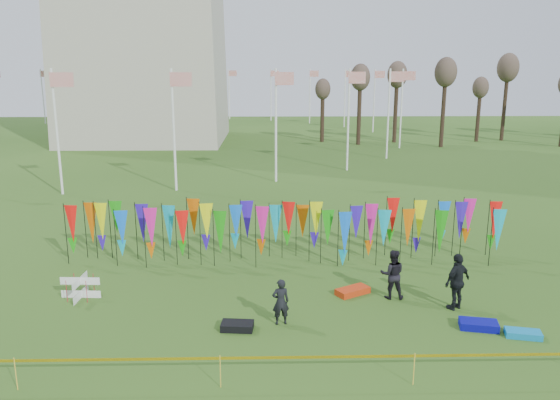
{
  "coord_description": "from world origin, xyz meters",
  "views": [
    {
      "loc": [
        -0.63,
        -15.02,
        7.93
      ],
      "look_at": [
        -0.13,
        6.0,
        2.88
      ],
      "focal_mm": 35.0,
      "sensor_mm": 36.0,
      "label": 1
    }
  ],
  "objects_px": {
    "person_mid": "(392,274)",
    "kite_bag_red": "(353,291)",
    "person_left": "(281,302)",
    "kite_bag_blue": "(479,325)",
    "kite_bag_teal": "(523,334)",
    "box_kite": "(80,288)",
    "person_right": "(457,281)",
    "kite_bag_black": "(237,326)"
  },
  "relations": [
    {
      "from": "person_mid",
      "to": "kite_bag_red",
      "type": "relative_size",
      "value": 1.45
    },
    {
      "from": "person_left",
      "to": "person_mid",
      "type": "height_order",
      "value": "person_mid"
    },
    {
      "from": "kite_bag_blue",
      "to": "person_left",
      "type": "bearing_deg",
      "value": 175.76
    },
    {
      "from": "kite_bag_teal",
      "to": "box_kite",
      "type": "bearing_deg",
      "value": 167.38
    },
    {
      "from": "person_right",
      "to": "kite_bag_blue",
      "type": "xyz_separation_m",
      "value": [
        0.24,
        -1.46,
        -0.86
      ]
    },
    {
      "from": "box_kite",
      "to": "person_mid",
      "type": "relative_size",
      "value": 0.45
    },
    {
      "from": "box_kite",
      "to": "kite_bag_blue",
      "type": "height_order",
      "value": "box_kite"
    },
    {
      "from": "person_mid",
      "to": "kite_bag_blue",
      "type": "distance_m",
      "value": 3.37
    },
    {
      "from": "box_kite",
      "to": "kite_bag_black",
      "type": "xyz_separation_m",
      "value": [
        5.68,
        -2.53,
        -0.28
      ]
    },
    {
      "from": "kite_bag_black",
      "to": "kite_bag_red",
      "type": "bearing_deg",
      "value": 33.59
    },
    {
      "from": "box_kite",
      "to": "kite_bag_blue",
      "type": "relative_size",
      "value": 0.69
    },
    {
      "from": "box_kite",
      "to": "kite_bag_black",
      "type": "relative_size",
      "value": 0.8
    },
    {
      "from": "kite_bag_red",
      "to": "person_left",
      "type": "bearing_deg",
      "value": -138.9
    },
    {
      "from": "kite_bag_teal",
      "to": "kite_bag_red",
      "type": "bearing_deg",
      "value": 144.31
    },
    {
      "from": "person_left",
      "to": "kite_bag_teal",
      "type": "distance_m",
      "value": 7.46
    },
    {
      "from": "person_mid",
      "to": "kite_bag_teal",
      "type": "relative_size",
      "value": 1.72
    },
    {
      "from": "person_right",
      "to": "person_left",
      "type": "bearing_deg",
      "value": -23.87
    },
    {
      "from": "box_kite",
      "to": "kite_bag_teal",
      "type": "height_order",
      "value": "box_kite"
    },
    {
      "from": "person_left",
      "to": "box_kite",
      "type": "bearing_deg",
      "value": -28.15
    },
    {
      "from": "kite_bag_blue",
      "to": "kite_bag_teal",
      "type": "distance_m",
      "value": 1.29
    },
    {
      "from": "box_kite",
      "to": "kite_bag_red",
      "type": "relative_size",
      "value": 0.65
    },
    {
      "from": "kite_bag_teal",
      "to": "person_left",
      "type": "bearing_deg",
      "value": 171.95
    },
    {
      "from": "box_kite",
      "to": "kite_bag_teal",
      "type": "xyz_separation_m",
      "value": [
        14.4,
        -3.22,
        -0.3
      ]
    },
    {
      "from": "person_left",
      "to": "kite_bag_blue",
      "type": "xyz_separation_m",
      "value": [
        6.21,
        -0.46,
        -0.64
      ]
    },
    {
      "from": "kite_bag_blue",
      "to": "kite_bag_teal",
      "type": "xyz_separation_m",
      "value": [
        1.15,
        -0.58,
        -0.02
      ]
    },
    {
      "from": "box_kite",
      "to": "kite_bag_teal",
      "type": "relative_size",
      "value": 0.77
    },
    {
      "from": "kite_bag_blue",
      "to": "kite_bag_red",
      "type": "height_order",
      "value": "kite_bag_blue"
    },
    {
      "from": "box_kite",
      "to": "kite_bag_teal",
      "type": "distance_m",
      "value": 14.76
    },
    {
      "from": "person_right",
      "to": "kite_bag_blue",
      "type": "distance_m",
      "value": 1.72
    },
    {
      "from": "kite_bag_teal",
      "to": "person_right",
      "type": "bearing_deg",
      "value": 124.22
    },
    {
      "from": "box_kite",
      "to": "kite_bag_red",
      "type": "xyz_separation_m",
      "value": [
        9.71,
        0.14,
        -0.29
      ]
    },
    {
      "from": "person_mid",
      "to": "kite_bag_teal",
      "type": "xyz_separation_m",
      "value": [
        3.36,
        -3.0,
        -0.79
      ]
    },
    {
      "from": "person_left",
      "to": "kite_bag_red",
      "type": "height_order",
      "value": "person_left"
    },
    {
      "from": "person_right",
      "to": "kite_bag_red",
      "type": "distance_m",
      "value": 3.66
    },
    {
      "from": "person_mid",
      "to": "kite_bag_blue",
      "type": "bearing_deg",
      "value": 138.68
    },
    {
      "from": "kite_bag_blue",
      "to": "kite_bag_black",
      "type": "relative_size",
      "value": 1.16
    },
    {
      "from": "kite_bag_black",
      "to": "kite_bag_teal",
      "type": "bearing_deg",
      "value": -4.52
    },
    {
      "from": "person_mid",
      "to": "kite_bag_red",
      "type": "height_order",
      "value": "person_mid"
    },
    {
      "from": "box_kite",
      "to": "person_left",
      "type": "height_order",
      "value": "person_left"
    },
    {
      "from": "box_kite",
      "to": "kite_bag_blue",
      "type": "xyz_separation_m",
      "value": [
        13.26,
        -2.64,
        -0.28
      ]
    },
    {
      "from": "box_kite",
      "to": "person_left",
      "type": "bearing_deg",
      "value": -17.22
    },
    {
      "from": "person_right",
      "to": "kite_bag_red",
      "type": "bearing_deg",
      "value": -55.28
    }
  ]
}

